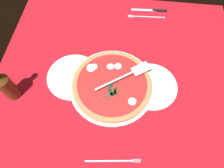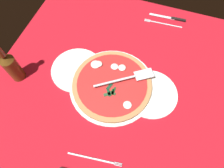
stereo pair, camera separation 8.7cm
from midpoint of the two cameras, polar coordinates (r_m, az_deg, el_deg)
The scene contains 9 objects.
ground_plane at distance 90.21cm, azimuth -1.94°, elevation 0.33°, with size 108.27×108.27×0.80cm, color #B3121F.
checker_pattern at distance 89.81cm, azimuth -1.95°, elevation 0.47°, with size 108.27×108.27×0.10cm.
pizza_pan at distance 88.34cm, azimuth -2.81°, elevation -0.71°, with size 37.17×37.17×0.92cm, color silver.
dinner_plate_left at distance 88.99cm, azimuth 8.24°, elevation -0.85°, with size 22.88×22.88×1.00cm, color white.
dinner_plate_right at distance 93.00cm, azimuth -13.49°, elevation 1.92°, with size 23.42×23.42×1.00cm, color white.
pizza at distance 87.23cm, azimuth -2.89°, elevation -0.22°, with size 34.47×34.47×2.97cm.
pizza_server at distance 86.14cm, azimuth 0.72°, elevation 1.99°, with size 23.32×17.35×1.00cm.
place_setting_near at distance 115.82cm, azimuth 8.24°, elevation 18.85°, with size 20.93×12.20×1.40cm.
beer_bottle at distance 91.56cm, azimuth -30.26°, elevation -0.62°, with size 5.93×5.93×22.81cm.
Camera 1 is at (-3.70, 42.57, 79.25)cm, focal length 32.39 mm.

